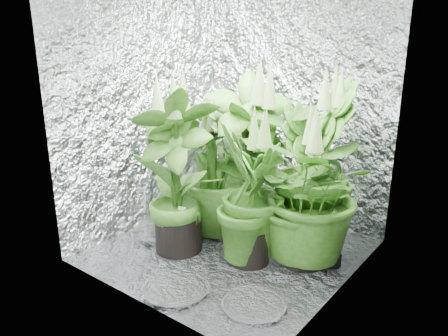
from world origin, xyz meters
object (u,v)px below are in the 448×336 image
Objects in this scene: plant_b at (249,161)px; plant_g at (250,195)px; plant_f at (176,173)px; plant_e at (306,191)px; circulation_fan at (329,243)px; plant_d at (213,171)px; plant_a at (230,160)px; plant_c at (315,167)px.

plant_g is at bearing -53.68° from plant_b.
plant_f is 1.21× the size of plant_g.
plant_g is (-0.28, -0.21, -0.03)m from plant_e.
circulation_fan is (0.14, 0.09, -0.35)m from plant_e.
plant_b is 1.22× the size of plant_d.
plant_c reaches higher than plant_a.
plant_f reaches higher than circulation_fan.
plant_d is 1.03× the size of plant_g.
plant_f reaches higher than plant_d.
circulation_fan is at bearing 35.14° from plant_g.
plant_d is at bearing 86.92° from plant_f.
plant_g is at bearing 18.17° from plant_f.
plant_c reaches higher than plant_g.
plant_b reaches higher than circulation_fan.
plant_c is at bearing 42.31° from plant_f.
plant_f is (-0.76, -0.37, 0.07)m from plant_e.
plant_a is 0.80× the size of plant_e.
plant_f is 1.10m from circulation_fan.
plant_c is 0.29m from plant_e.
plant_e is 0.35m from plant_g.
plant_f is at bearing -161.83° from plant_g.
plant_b is 0.46m from plant_c.
circulation_fan is at bearing -38.33° from plant_c.
plant_g is 3.07× the size of circulation_fan.
plant_e is at bearing -122.91° from circulation_fan.
plant_g is (0.48, 0.16, -0.09)m from plant_f.
plant_c is (0.88, -0.21, 0.16)m from plant_a.
plant_a is at bearing 139.11° from plant_b.
plant_d is at bearing 156.33° from plant_g.
plant_d is (-0.26, -0.08, -0.11)m from plant_b.
plant_f is (-0.28, -0.44, -0.03)m from plant_b.
plant_f is (-0.69, -0.63, -0.02)m from plant_c.
plant_c is at bearing 105.41° from plant_e.
plant_f reaches higher than plant_e.
plant_a is 1.07m from plant_e.
circulation_fan is at bearing 32.51° from plant_e.
plant_c is 1.19× the size of plant_d.
plant_c is 0.52m from circulation_fan.
plant_f reaches higher than plant_g.
plant_a is 0.53m from plant_d.
plant_c is 0.53m from plant_g.
plant_b is 1.08× the size of plant_e.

